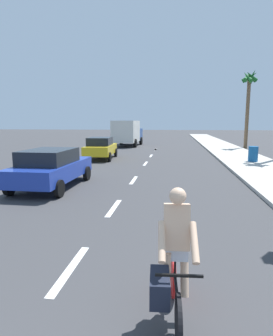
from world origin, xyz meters
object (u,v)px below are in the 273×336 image
at_px(palm_tree_distant, 249,90).
at_px(parked_car_yellow, 101,147).
at_px(trash_bin_far, 253,154).
at_px(cyclist, 173,262).
at_px(parked_car_blue, 51,167).
at_px(delivery_truck, 127,132).

bearing_deg(palm_tree_distant, parked_car_yellow, -141.82).
distance_m(parked_car_yellow, trash_bin_far, 10.35).
relative_size(cyclist, parked_car_blue, 0.40).
distance_m(cyclist, parked_car_yellow, 17.31).
bearing_deg(delivery_truck, parked_car_blue, -86.92).
relative_size(parked_car_blue, parked_car_yellow, 1.08).
xyz_separation_m(palm_tree_distant, trash_bin_far, (-2.02, -10.67, -5.13)).
xyz_separation_m(parked_car_blue, palm_tree_distant, (11.98, 18.81, 4.91)).
bearing_deg(trash_bin_far, delivery_truck, 129.18).
xyz_separation_m(cyclist, palm_tree_distant, (7.02, 26.17, 4.93)).
relative_size(delivery_truck, palm_tree_distant, 0.82).
xyz_separation_m(parked_car_blue, delivery_truck, (-0.31, 20.75, 0.66)).
distance_m(parked_car_yellow, delivery_truck, 11.65).
relative_size(parked_car_blue, palm_tree_distant, 0.59).
xyz_separation_m(cyclist, parked_car_yellow, (-5.30, 16.48, 0.01)).
height_order(parked_car_blue, palm_tree_distant, palm_tree_distant).
distance_m(cyclist, parked_car_blue, 8.87).
distance_m(parked_car_blue, parked_car_yellow, 9.13).
relative_size(parked_car_blue, trash_bin_far, 4.72).
relative_size(cyclist, palm_tree_distant, 0.24).
distance_m(parked_car_yellow, palm_tree_distant, 16.43).
height_order(cyclist, delivery_truck, delivery_truck).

